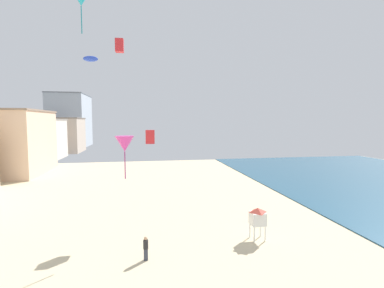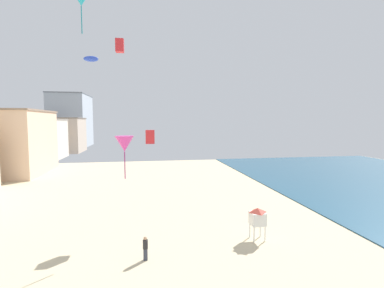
{
  "view_description": "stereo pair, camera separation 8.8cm",
  "coord_description": "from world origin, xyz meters",
  "px_view_note": "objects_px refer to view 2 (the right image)",
  "views": [
    {
      "loc": [
        1.8,
        -6.01,
        9.35
      ],
      "look_at": [
        6.25,
        19.33,
        7.26
      ],
      "focal_mm": 26.14,
      "sensor_mm": 36.0,
      "label": 1
    },
    {
      "loc": [
        1.88,
        -6.03,
        9.35
      ],
      "look_at": [
        6.25,
        19.33,
        7.26
      ],
      "focal_mm": 26.14,
      "sensor_mm": 36.0,
      "label": 2
    }
  ],
  "objects_px": {
    "kite_magenta_delta": "(124,144)",
    "kite_blue_parafoil": "(91,59)",
    "lifeguard_stand": "(258,217)",
    "kite_flyer": "(145,247)",
    "kite_red_box": "(120,46)",
    "kite_red_box_2": "(150,137)"
  },
  "relations": [
    {
      "from": "kite_flyer",
      "to": "kite_magenta_delta",
      "type": "relative_size",
      "value": 0.51
    },
    {
      "from": "kite_blue_parafoil",
      "to": "kite_flyer",
      "type": "bearing_deg",
      "value": -71.98
    },
    {
      "from": "lifeguard_stand",
      "to": "kite_blue_parafoil",
      "type": "height_order",
      "value": "kite_blue_parafoil"
    },
    {
      "from": "kite_flyer",
      "to": "kite_red_box",
      "type": "xyz_separation_m",
      "value": [
        -2.53,
        14.37,
        16.85
      ]
    },
    {
      "from": "kite_red_box",
      "to": "kite_blue_parafoil",
      "type": "xyz_separation_m",
      "value": [
        -4.18,
        6.24,
        -0.26
      ]
    },
    {
      "from": "kite_red_box_2",
      "to": "kite_magenta_delta",
      "type": "bearing_deg",
      "value": -117.5
    },
    {
      "from": "kite_flyer",
      "to": "kite_red_box_2",
      "type": "distance_m",
      "value": 9.73
    },
    {
      "from": "kite_red_box",
      "to": "kite_blue_parafoil",
      "type": "relative_size",
      "value": 0.75
    },
    {
      "from": "kite_flyer",
      "to": "lifeguard_stand",
      "type": "xyz_separation_m",
      "value": [
        8.76,
        1.86,
        0.92
      ]
    },
    {
      "from": "lifeguard_stand",
      "to": "kite_blue_parafoil",
      "type": "xyz_separation_m",
      "value": [
        -15.47,
        18.76,
        15.68
      ]
    },
    {
      "from": "kite_red_box",
      "to": "kite_magenta_delta",
      "type": "relative_size",
      "value": 0.44
    },
    {
      "from": "kite_magenta_delta",
      "to": "kite_blue_parafoil",
      "type": "height_order",
      "value": "kite_blue_parafoil"
    },
    {
      "from": "lifeguard_stand",
      "to": "kite_red_box_2",
      "type": "xyz_separation_m",
      "value": [
        -8.23,
        4.81,
        6.14
      ]
    },
    {
      "from": "kite_red_box_2",
      "to": "kite_blue_parafoil",
      "type": "distance_m",
      "value": 18.38
    },
    {
      "from": "lifeguard_stand",
      "to": "kite_red_box",
      "type": "distance_m",
      "value": 23.19
    },
    {
      "from": "lifeguard_stand",
      "to": "kite_red_box_2",
      "type": "height_order",
      "value": "kite_red_box_2"
    },
    {
      "from": "kite_blue_parafoil",
      "to": "kite_red_box_2",
      "type": "bearing_deg",
      "value": -62.55
    },
    {
      "from": "kite_red_box",
      "to": "kite_blue_parafoil",
      "type": "distance_m",
      "value": 7.52
    },
    {
      "from": "kite_flyer",
      "to": "kite_red_box_2",
      "type": "relative_size",
      "value": 1.34
    },
    {
      "from": "kite_red_box",
      "to": "kite_blue_parafoil",
      "type": "bearing_deg",
      "value": 123.8
    },
    {
      "from": "kite_flyer",
      "to": "kite_red_box",
      "type": "distance_m",
      "value": 22.29
    },
    {
      "from": "kite_flyer",
      "to": "kite_magenta_delta",
      "type": "xyz_separation_m",
      "value": [
        -1.44,
        2.88,
        6.76
      ]
    }
  ]
}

